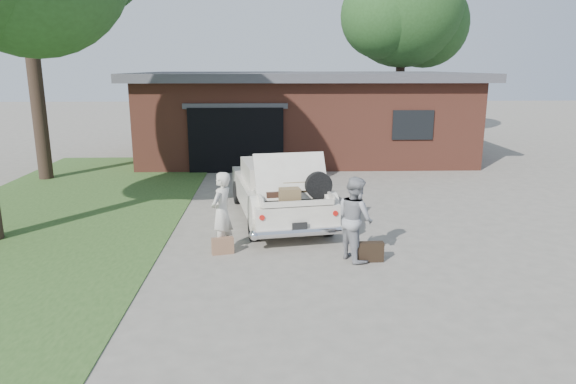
{
  "coord_description": "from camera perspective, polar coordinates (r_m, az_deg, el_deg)",
  "views": [
    {
      "loc": [
        -0.34,
        -9.3,
        3.53
      ],
      "look_at": [
        0.0,
        0.6,
        1.1
      ],
      "focal_mm": 32.0,
      "sensor_mm": 36.0,
      "label": 1
    }
  ],
  "objects": [
    {
      "name": "woman_left",
      "position": [
        10.05,
        -7.37,
        -2.19
      ],
      "size": [
        0.58,
        0.68,
        1.57
      ],
      "primitive_type": "imported",
      "rotation": [
        0.0,
        0.0,
        -2.01
      ],
      "color": "beige",
      "rests_on": "ground"
    },
    {
      "name": "house",
      "position": [
        20.9,
        1.67,
        8.67
      ],
      "size": [
        12.8,
        7.8,
        3.3
      ],
      "color": "brown",
      "rests_on": "ground"
    },
    {
      "name": "suitcase_left",
      "position": [
        10.03,
        -7.27,
        -5.95
      ],
      "size": [
        0.44,
        0.24,
        0.33
      ],
      "primitive_type": "cube",
      "rotation": [
        0.0,
        0.0,
        0.25
      ],
      "color": "#8B6146",
      "rests_on": "ground"
    },
    {
      "name": "suitcase_right",
      "position": [
        9.69,
        9.14,
        -6.58
      ],
      "size": [
        0.49,
        0.17,
        0.37
      ],
      "primitive_type": "cube",
      "rotation": [
        0.0,
        0.0,
        0.03
      ],
      "color": "black",
      "rests_on": "ground"
    },
    {
      "name": "sedan",
      "position": [
        12.13,
        -1.09,
        0.18
      ],
      "size": [
        2.53,
        4.85,
        1.77
      ],
      "rotation": [
        0.0,
        0.0,
        0.17
      ],
      "color": "silver",
      "rests_on": "ground"
    },
    {
      "name": "woman_right",
      "position": [
        9.59,
        7.46,
        -2.93
      ],
      "size": [
        0.86,
        0.94,
        1.58
      ],
      "primitive_type": "imported",
      "rotation": [
        0.0,
        0.0,
        1.99
      ],
      "color": "gray",
      "rests_on": "ground"
    },
    {
      "name": "tree_right",
      "position": [
        26.64,
        12.86,
        18.82
      ],
      "size": [
        6.5,
        5.65,
        9.12
      ],
      "color": "#38281E",
      "rests_on": "ground"
    },
    {
      "name": "grass_strip",
      "position": [
        13.79,
        -23.88,
        -2.22
      ],
      "size": [
        6.0,
        16.0,
        0.02
      ],
      "primitive_type": "cube",
      "color": "#2D4C1E",
      "rests_on": "ground"
    },
    {
      "name": "ground",
      "position": [
        9.95,
        0.12,
        -6.99
      ],
      "size": [
        90.0,
        90.0,
        0.0
      ],
      "primitive_type": "plane",
      "color": "gray",
      "rests_on": "ground"
    }
  ]
}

